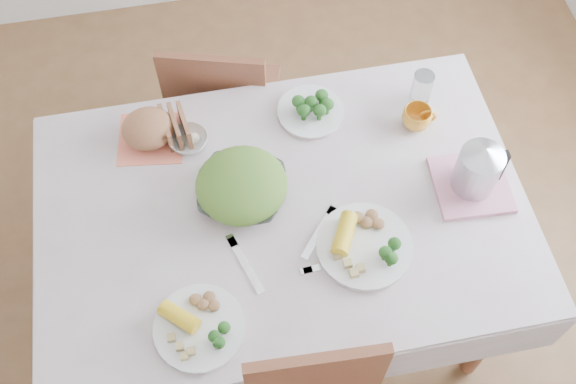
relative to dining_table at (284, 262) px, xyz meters
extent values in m
plane|color=brown|center=(0.00, 0.00, -0.38)|extent=(3.60, 3.60, 0.00)
cube|color=brown|center=(0.00, 0.00, 0.00)|extent=(1.40, 0.90, 0.75)
cube|color=beige|center=(0.00, 0.00, 0.38)|extent=(1.50, 1.00, 0.01)
cube|color=brown|center=(-0.09, 0.72, 0.09)|extent=(0.49, 0.49, 0.87)
imported|color=white|center=(-0.11, 0.07, 0.42)|extent=(0.34, 0.34, 0.06)
cylinder|color=white|center=(-0.30, -0.33, 0.40)|extent=(0.34, 0.34, 0.02)
cylinder|color=white|center=(0.21, -0.18, 0.40)|extent=(0.41, 0.41, 0.02)
cylinder|color=beige|center=(0.16, 0.34, 0.40)|extent=(0.30, 0.30, 0.02)
cube|color=#FF7C5D|center=(-0.37, 0.34, 0.39)|extent=(0.24, 0.24, 0.00)
ellipsoid|color=brown|center=(-0.37, 0.34, 0.45)|extent=(0.20, 0.19, 0.10)
imported|color=white|center=(-0.25, 0.29, 0.41)|extent=(0.17, 0.17, 0.04)
imported|color=orange|center=(0.49, 0.23, 0.43)|extent=(0.12, 0.12, 0.08)
cylinder|color=white|center=(0.53, 0.32, 0.45)|extent=(0.08, 0.08, 0.13)
cube|color=pink|center=(0.59, -0.03, 0.40)|extent=(0.24, 0.24, 0.02)
cylinder|color=#B2B5BA|center=(0.59, -0.03, 0.51)|extent=(0.15, 0.15, 0.19)
cube|color=silver|center=(-0.14, -0.17, 0.39)|extent=(0.08, 0.20, 0.00)
cube|color=silver|center=(0.09, -0.10, 0.39)|extent=(0.14, 0.17, 0.00)
cube|color=silver|center=(0.10, -0.21, 0.39)|extent=(0.17, 0.03, 0.00)
camera|label=1|loc=(-0.18, -1.01, 2.18)|focal=42.00mm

